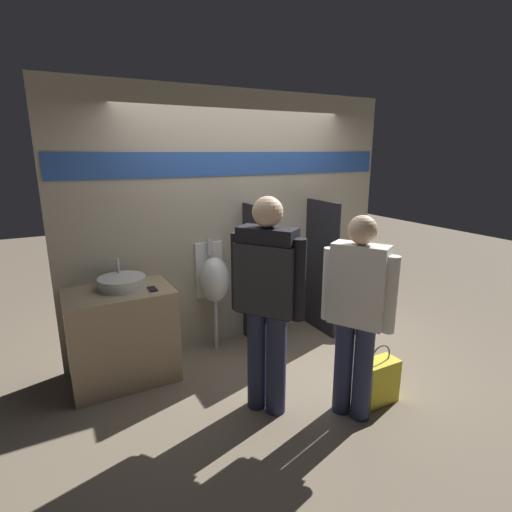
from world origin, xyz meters
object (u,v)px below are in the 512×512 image
at_px(cell_phone, 152,289).
at_px(urinal_near_counter, 214,280).
at_px(toilet, 348,301).
at_px(person_in_vest, 267,292).
at_px(shopping_bag, 379,381).
at_px(person_with_lanyard, 357,311).
at_px(urinal_far, 283,269).
at_px(sink_basin, 122,282).

height_order(cell_phone, urinal_near_counter, urinal_near_counter).
xyz_separation_m(urinal_near_counter, toilet, (1.70, -0.16, -0.49)).
distance_m(person_in_vest, shopping_bag, 1.27).
bearing_deg(urinal_near_counter, person_in_vest, -92.04).
bearing_deg(person_with_lanyard, person_in_vest, 25.40).
xyz_separation_m(urinal_near_counter, person_in_vest, (-0.04, -1.18, 0.24)).
height_order(urinal_far, toilet, urinal_far).
relative_size(sink_basin, cell_phone, 3.01).
bearing_deg(shopping_bag, urinal_far, 89.79).
bearing_deg(urinal_far, person_in_vest, -127.13).
bearing_deg(cell_phone, shopping_bag, -39.38).
distance_m(urinal_near_counter, person_with_lanyard, 1.66).
relative_size(cell_phone, person_in_vest, 0.08).
height_order(sink_basin, person_with_lanyard, person_with_lanyard).
distance_m(person_with_lanyard, shopping_bag, 0.78).
relative_size(person_in_vest, shopping_bag, 3.36).
relative_size(person_with_lanyard, shopping_bag, 3.11).
distance_m(urinal_far, shopping_bag, 1.66).
distance_m(cell_phone, urinal_far, 1.59).
xyz_separation_m(urinal_near_counter, person_with_lanyard, (0.53, -1.57, 0.12)).
bearing_deg(toilet, shopping_bag, -121.69).
distance_m(sink_basin, shopping_bag, 2.42).
bearing_deg(cell_phone, urinal_far, 9.97).
height_order(urinal_near_counter, shopping_bag, urinal_near_counter).
relative_size(cell_phone, toilet, 0.16).
xyz_separation_m(person_in_vest, shopping_bag, (0.89, -0.37, -0.83)).
distance_m(urinal_far, toilet, 1.00).
relative_size(sink_basin, person_in_vest, 0.24).
relative_size(urinal_near_counter, toilet, 1.37).
height_order(sink_basin, toilet, sink_basin).
xyz_separation_m(cell_phone, person_in_vest, (0.67, -0.90, 0.14)).
height_order(person_in_vest, person_with_lanyard, person_in_vest).
xyz_separation_m(urinal_far, person_with_lanyard, (-0.32, -1.57, 0.12)).
bearing_deg(urinal_near_counter, urinal_far, 0.00).
distance_m(sink_basin, toilet, 2.72).
relative_size(urinal_near_counter, urinal_far, 1.00).
distance_m(sink_basin, person_in_vest, 1.41).
xyz_separation_m(cell_phone, person_with_lanyard, (1.24, -1.29, 0.02)).
bearing_deg(person_in_vest, sink_basin, 3.83).
relative_size(toilet, person_in_vest, 0.49).
xyz_separation_m(sink_basin, cell_phone, (0.23, -0.18, -0.05)).
relative_size(sink_basin, shopping_bag, 0.80).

